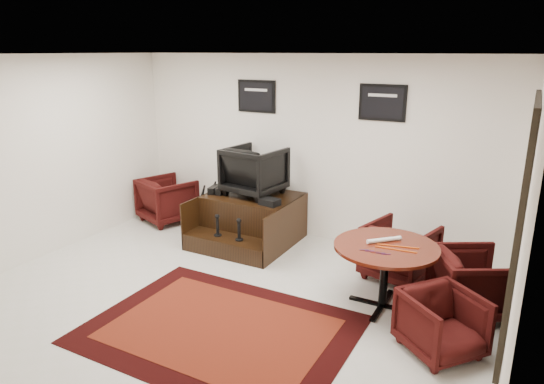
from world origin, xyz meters
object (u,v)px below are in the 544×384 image
at_px(meeting_table, 386,253).
at_px(table_chair_window, 472,280).
at_px(shine_podium, 250,220).
at_px(armchair_side, 167,198).
at_px(table_chair_corner, 442,321).
at_px(shine_chair, 255,168).
at_px(table_chair_back, 400,249).

distance_m(meeting_table, table_chair_window, 1.00).
distance_m(shine_podium, armchair_side, 1.72).
bearing_deg(table_chair_corner, shine_chair, 100.05).
relative_size(table_chair_back, table_chair_window, 1.02).
xyz_separation_m(meeting_table, table_chair_back, (-0.03, 0.83, -0.27)).
bearing_deg(shine_chair, meeting_table, 161.01).
xyz_separation_m(meeting_table, table_chair_corner, (0.74, -0.60, -0.32)).
bearing_deg(table_chair_back, armchair_side, 10.71).
bearing_deg(table_chair_corner, table_chair_back, 67.84).
relative_size(shine_podium, meeting_table, 1.23).
distance_m(table_chair_window, table_chair_corner, 0.96).
bearing_deg(table_chair_window, table_chair_corner, 141.25).
bearing_deg(meeting_table, table_chair_corner, -39.06).
relative_size(shine_chair, table_chair_corner, 1.18).
bearing_deg(armchair_side, meeting_table, -175.22).
bearing_deg(shine_podium, meeting_table, -23.42).
bearing_deg(shine_chair, armchair_side, 8.62).
distance_m(shine_chair, table_chair_window, 3.45).
xyz_separation_m(shine_podium, meeting_table, (2.37, -1.03, 0.34)).
relative_size(armchair_side, table_chair_corner, 1.21).
xyz_separation_m(armchair_side, meeting_table, (4.09, -1.13, 0.25)).
bearing_deg(table_chair_corner, armchair_side, 109.96).
distance_m(table_chair_back, table_chair_corner, 1.62).
height_order(table_chair_back, table_chair_corner, table_chair_back).
distance_m(shine_chair, armchair_side, 1.85).
bearing_deg(meeting_table, armchair_side, 164.52).
xyz_separation_m(shine_podium, table_chair_back, (2.35, -0.20, 0.07)).
bearing_deg(armchair_side, table_chair_corner, -179.47).
xyz_separation_m(table_chair_back, table_chair_corner, (0.76, -1.43, -0.06)).
bearing_deg(table_chair_corner, table_chair_window, 30.24).
bearing_deg(shine_chair, table_chair_corner, 157.64).
relative_size(shine_podium, shine_chair, 1.75).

